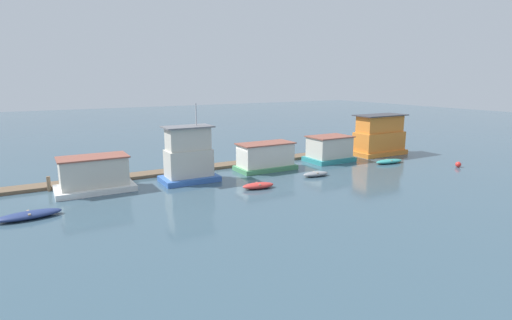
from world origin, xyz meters
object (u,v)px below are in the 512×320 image
object	(u,v)px
dinghy_teal	(389,161)
houseboat_green	(265,157)
mooring_post_near_right	(49,184)
mooring_post_far_right	(124,174)
houseboat_orange	(379,136)
dinghy_navy	(29,215)
houseboat_white	(94,175)
houseboat_blue	(189,157)
dinghy_grey	(316,174)
dinghy_red	(258,186)
houseboat_teal	(329,149)
buoy_red	(458,164)

from	to	relation	value
dinghy_teal	houseboat_green	bearing A→B (deg)	162.67
mooring_post_near_right	mooring_post_far_right	xyz separation A→B (m)	(6.29, 0.00, 0.14)
houseboat_orange	dinghy_navy	world-z (taller)	houseboat_orange
mooring_post_near_right	mooring_post_far_right	world-z (taller)	mooring_post_far_right
dinghy_navy	mooring_post_far_right	xyz separation A→B (m)	(7.90, 7.04, 0.53)
mooring_post_far_right	dinghy_navy	bearing A→B (deg)	-138.30
houseboat_orange	dinghy_navy	xyz separation A→B (m)	(-39.18, -5.06, -2.08)
houseboat_orange	mooring_post_far_right	size ratio (longest dim) A/B	4.48
houseboat_white	houseboat_blue	size ratio (longest dim) A/B	0.88
dinghy_grey	mooring_post_near_right	distance (m)	24.44
houseboat_white	houseboat_blue	world-z (taller)	houseboat_blue
houseboat_green	dinghy_red	xyz separation A→B (m)	(-4.39, -6.04, -1.12)
houseboat_white	houseboat_blue	distance (m)	8.39
houseboat_teal	dinghy_teal	distance (m)	6.89
houseboat_orange	dinghy_navy	size ratio (longest dim) A/B	1.64
dinghy_red	dinghy_grey	xyz separation A→B (m)	(7.19, 1.00, -0.03)
mooring_post_near_right	dinghy_navy	bearing A→B (deg)	-102.87
dinghy_teal	mooring_post_near_right	bearing A→B (deg)	169.19
dinghy_red	dinghy_teal	size ratio (longest dim) A/B	0.83
houseboat_orange	dinghy_teal	xyz separation A→B (m)	(-3.11, -4.60, -2.09)
mooring_post_far_right	buoy_red	distance (m)	35.26
houseboat_white	houseboat_orange	bearing A→B (deg)	-0.25
houseboat_blue	mooring_post_near_right	bearing A→B (deg)	166.69
dinghy_grey	mooring_post_near_right	bearing A→B (deg)	162.70
houseboat_orange	mooring_post_far_right	distance (m)	31.38
houseboat_white	dinghy_red	xyz separation A→B (m)	(12.66, -6.44, -1.15)
dinghy_red	houseboat_orange	bearing A→B (deg)	16.35
dinghy_grey	houseboat_white	bearing A→B (deg)	164.69
houseboat_orange	dinghy_teal	size ratio (longest dim) A/B	1.92
houseboat_teal	dinghy_navy	world-z (taller)	houseboat_teal
dinghy_teal	mooring_post_near_right	world-z (taller)	mooring_post_near_right
houseboat_green	dinghy_teal	world-z (taller)	houseboat_green
houseboat_green	mooring_post_far_right	distance (m)	14.42
houseboat_teal	houseboat_orange	distance (m)	8.32
houseboat_green	houseboat_orange	bearing A→B (deg)	0.84
houseboat_orange	dinghy_navy	bearing A→B (deg)	-172.64
houseboat_orange	mooring_post_far_right	bearing A→B (deg)	176.38
houseboat_white	mooring_post_near_right	size ratio (longest dim) A/B	4.96
houseboat_white	houseboat_orange	world-z (taller)	houseboat_orange
houseboat_white	dinghy_teal	size ratio (longest dim) A/B	1.76
houseboat_orange	dinghy_red	world-z (taller)	houseboat_orange
houseboat_white	mooring_post_far_right	xyz separation A→B (m)	(2.82, 1.83, -0.63)
houseboat_blue	houseboat_orange	bearing A→B (deg)	1.78
dinghy_red	mooring_post_far_right	world-z (taller)	mooring_post_far_right
houseboat_green	dinghy_navy	size ratio (longest dim) A/B	1.47
mooring_post_far_right	dinghy_grey	bearing A→B (deg)	-23.10
dinghy_navy	houseboat_teal	bearing A→B (deg)	8.98
houseboat_green	dinghy_red	world-z (taller)	houseboat_green
dinghy_navy	mooring_post_near_right	bearing A→B (deg)	77.13
houseboat_blue	dinghy_grey	size ratio (longest dim) A/B	2.55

